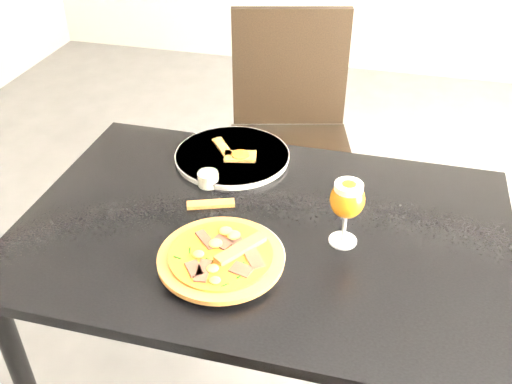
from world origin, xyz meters
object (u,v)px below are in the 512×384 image
(beer_glass, at_px, (347,200))
(pizza, at_px, (221,256))
(dining_table, at_px, (263,253))
(chair_far, at_px, (290,136))

(beer_glass, bearing_deg, pizza, -150.08)
(dining_table, xyz_separation_m, chair_far, (-0.09, 0.81, -0.11))
(chair_far, relative_size, beer_glass, 5.90)
(chair_far, height_order, beer_glass, chair_far)
(chair_far, xyz_separation_m, pizza, (0.03, -0.97, 0.23))
(dining_table, bearing_deg, chair_far, 96.57)
(dining_table, relative_size, beer_glass, 7.13)
(chair_far, xyz_separation_m, beer_glass, (0.29, -0.82, 0.32))
(dining_table, xyz_separation_m, pizza, (-0.06, -0.16, 0.11))
(pizza, xyz_separation_m, beer_glass, (0.26, 0.15, 0.10))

